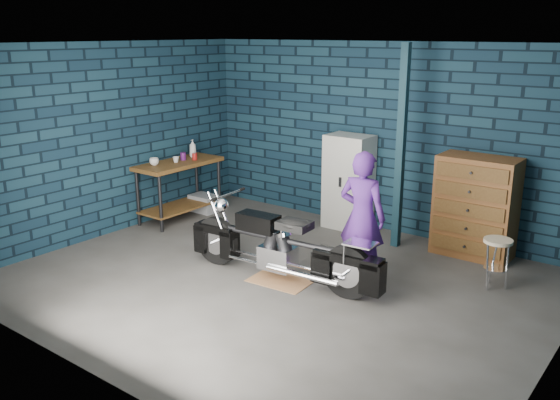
% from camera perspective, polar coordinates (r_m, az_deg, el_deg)
% --- Properties ---
extents(ground, '(6.00, 6.00, 0.00)m').
position_cam_1_polar(ground, '(7.01, -0.27, -7.86)').
color(ground, '#4D4B48').
rests_on(ground, ground).
extents(room_walls, '(6.02, 5.01, 2.71)m').
position_cam_1_polar(room_walls, '(6.92, 2.52, 8.24)').
color(room_walls, '#0E2130').
rests_on(room_walls, ground).
extents(support_post, '(0.10, 0.10, 2.70)m').
position_cam_1_polar(support_post, '(7.94, 11.54, 4.88)').
color(support_post, '#122D38').
rests_on(support_post, ground).
extents(workbench, '(0.60, 1.40, 0.91)m').
position_cam_1_polar(workbench, '(9.29, -9.62, 0.92)').
color(workbench, brown).
rests_on(workbench, ground).
extents(drip_mat, '(0.74, 0.58, 0.01)m').
position_cam_1_polar(drip_mat, '(7.05, 0.16, -7.69)').
color(drip_mat, '#966541').
rests_on(drip_mat, ground).
extents(motorcycle, '(2.20, 0.74, 0.95)m').
position_cam_1_polar(motorcycle, '(6.88, 0.16, -4.07)').
color(motorcycle, black).
rests_on(motorcycle, ground).
extents(person, '(0.59, 0.41, 1.55)m').
position_cam_1_polar(person, '(6.87, 7.91, -1.63)').
color(person, '#4D217C').
rests_on(person, ground).
extents(storage_bin, '(0.44, 0.31, 0.27)m').
position_cam_1_polar(storage_bin, '(9.70, -7.31, -0.30)').
color(storage_bin, gray).
rests_on(storage_bin, ground).
extents(locker, '(0.65, 0.46, 1.39)m').
position_cam_1_polar(locker, '(8.75, 6.59, 1.72)').
color(locker, beige).
rests_on(locker, ground).
extents(tool_chest, '(0.98, 0.55, 1.31)m').
position_cam_1_polar(tool_chest, '(8.01, 18.28, -0.64)').
color(tool_chest, brown).
rests_on(tool_chest, ground).
extents(shop_stool, '(0.32, 0.32, 0.58)m').
position_cam_1_polar(shop_stool, '(7.18, 20.06, -5.77)').
color(shop_stool, '#C1B292').
rests_on(shop_stool, ground).
extents(cup_a, '(0.15, 0.15, 0.11)m').
position_cam_1_polar(cup_a, '(9.00, -12.02, 3.63)').
color(cup_a, '#C1B292').
rests_on(cup_a, workbench).
extents(cup_b, '(0.11, 0.11, 0.09)m').
position_cam_1_polar(cup_b, '(9.13, -9.99, 3.85)').
color(cup_b, '#C1B292').
rests_on(cup_b, workbench).
extents(mug_purple, '(0.11, 0.11, 0.12)m').
position_cam_1_polar(mug_purple, '(9.28, -9.30, 4.18)').
color(mug_purple, '#521860').
rests_on(mug_purple, workbench).
extents(mug_red, '(0.10, 0.10, 0.11)m').
position_cam_1_polar(mug_red, '(9.26, -8.22, 4.16)').
color(mug_red, maroon).
rests_on(mug_red, workbench).
extents(bottle, '(0.14, 0.14, 0.28)m').
position_cam_1_polar(bottle, '(9.47, -8.40, 4.95)').
color(bottle, gray).
rests_on(bottle, workbench).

